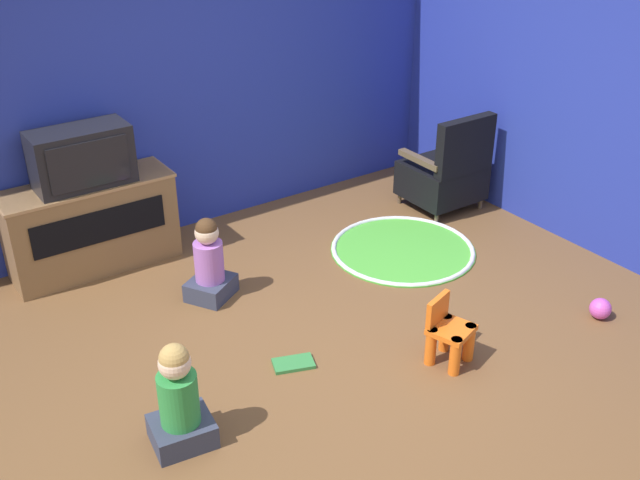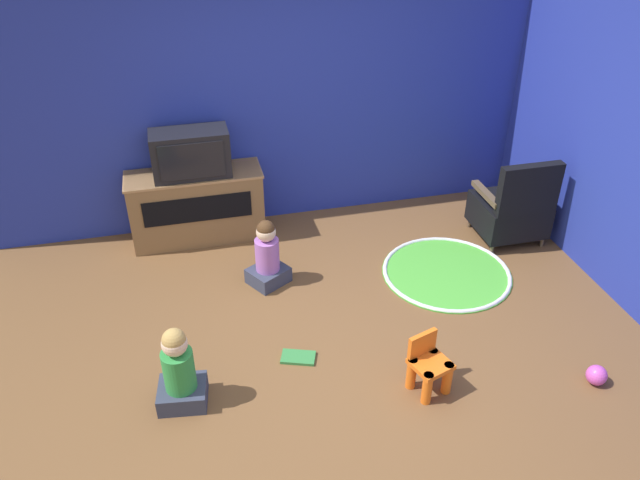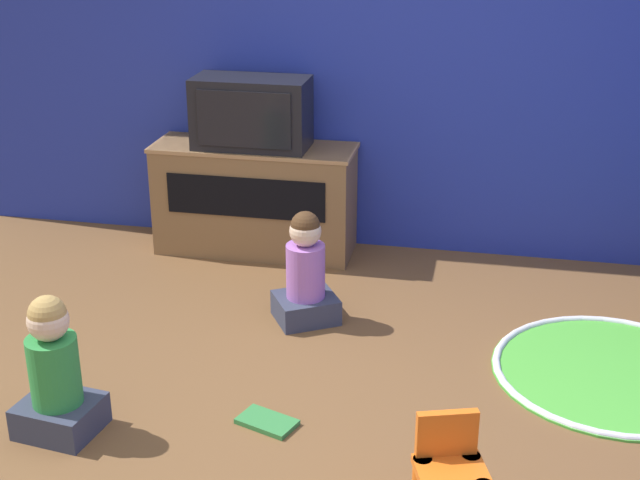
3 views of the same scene
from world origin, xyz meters
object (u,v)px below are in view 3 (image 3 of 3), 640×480
child_watching_center (55,374)px  book (267,422)px  television (251,113)px  tv_cabinet (255,197)px  child_watching_left (306,274)px

child_watching_center → book: bearing=22.4°
television → child_watching_center: 2.26m
tv_cabinet → child_watching_left: bearing=-59.6°
tv_cabinet → book: tv_cabinet is taller
child_watching_center → book: 0.95m
child_watching_center → tv_cabinet: bearing=90.1°
television → book: 2.21m
tv_cabinet → child_watching_center: bearing=-97.8°
child_watching_center → book: (0.88, 0.23, -0.27)m
television → child_watching_center: bearing=-97.8°
book → child_watching_center: bearing=34.4°
child_watching_left → child_watching_center: child_watching_center is taller
television → book: television is taller
television → child_watching_left: bearing=-58.9°
child_watching_left → television: bearing=90.1°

